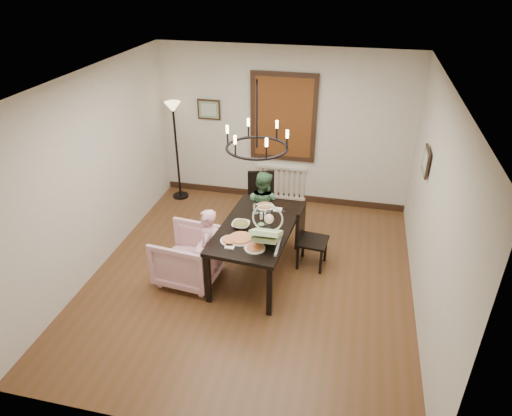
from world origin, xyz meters
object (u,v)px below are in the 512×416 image
at_px(dining_table, 257,231).
at_px(chair_right, 313,238).
at_px(armchair, 188,256).
at_px(baby_bouncer, 267,231).
at_px(chair_far, 261,203).
at_px(drinking_glass, 268,222).
at_px(elderly_woman, 208,255).
at_px(seated_man, 262,213).
at_px(floor_lamp, 177,153).

height_order(dining_table, chair_right, chair_right).
distance_m(armchair, baby_bouncer, 1.28).
distance_m(chair_far, armchair, 1.70).
xyz_separation_m(dining_table, armchair, (-0.91, -0.34, -0.33)).
height_order(chair_far, drinking_glass, chair_far).
relative_size(dining_table, elderly_woman, 1.83).
bearing_deg(elderly_woman, dining_table, 113.16).
bearing_deg(seated_man, drinking_glass, 124.01).
distance_m(chair_far, elderly_woman, 1.63).
xyz_separation_m(dining_table, drinking_glass, (0.16, 0.01, 0.16)).
height_order(dining_table, chair_far, chair_far).
bearing_deg(drinking_glass, elderly_woman, -152.72).
height_order(chair_far, baby_bouncer, baby_bouncer).
distance_m(elderly_woman, drinking_glass, 0.93).
xyz_separation_m(armchair, floor_lamp, (-1.05, 2.36, 0.52)).
height_order(chair_right, seated_man, seated_man).
relative_size(armchair, seated_man, 0.83).
bearing_deg(floor_lamp, seated_man, -31.59).
bearing_deg(chair_far, seated_man, -90.15).
bearing_deg(armchair, floor_lamp, -149.96).
height_order(chair_right, elderly_woman, elderly_woman).
height_order(dining_table, floor_lamp, floor_lamp).
bearing_deg(floor_lamp, drinking_glass, -43.47).
relative_size(dining_table, baby_bouncer, 3.05).
relative_size(chair_right, seated_man, 0.95).
height_order(dining_table, drinking_glass, drinking_glass).
relative_size(chair_far, seated_man, 0.99).
xyz_separation_m(elderly_woman, baby_bouncer, (0.82, -0.02, 0.50)).
bearing_deg(drinking_glass, baby_bouncer, -81.48).
height_order(chair_right, armchair, chair_right).
distance_m(armchair, elderly_woman, 0.33).
height_order(elderly_woman, drinking_glass, elderly_woman).
xyz_separation_m(drinking_glass, floor_lamp, (-2.12, 2.01, 0.03)).
relative_size(seated_man, drinking_glass, 6.83).
distance_m(dining_table, chair_right, 0.87).
bearing_deg(chair_right, baby_bouncer, 151.28).
distance_m(elderly_woman, seated_man, 1.35).
distance_m(seated_man, floor_lamp, 2.21).
bearing_deg(baby_bouncer, drinking_glass, 97.15).
xyz_separation_m(chair_right, baby_bouncer, (-0.53, -0.77, 0.51)).
bearing_deg(dining_table, chair_far, 104.00).
bearing_deg(armchair, dining_table, 116.80).
height_order(armchair, baby_bouncer, baby_bouncer).
xyz_separation_m(baby_bouncer, floor_lamp, (-2.18, 2.41, -0.09)).
xyz_separation_m(elderly_woman, floor_lamp, (-1.36, 2.39, 0.41)).
relative_size(seated_man, floor_lamp, 0.56).
xyz_separation_m(dining_table, baby_bouncer, (0.22, -0.40, 0.28)).
height_order(dining_table, baby_bouncer, baby_bouncer).
bearing_deg(floor_lamp, chair_right, -31.21).
bearing_deg(chair_right, dining_table, 122.15).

